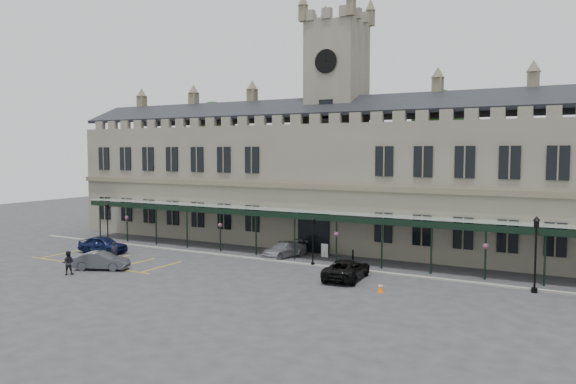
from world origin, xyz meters
The scene contains 21 objects.
ground centered at (0.00, 0.00, 0.00)m, with size 140.00×140.00×0.00m, color #303033.
station_building centered at (0.00, 15.91, 6.47)m, with size 60.00×10.36×17.30m.
clock_tower centered at (0.00, 16.00, 13.11)m, with size 5.60×5.60×24.80m.
canopy centered at (0.00, 7.46, 2.40)m, with size 50.00×4.10×4.30m.
kerb centered at (0.00, 5.50, 0.06)m, with size 60.00×0.40×0.12m, color gray.
parking_markings centered at (-14.00, -1.50, 0.00)m, with size 16.00×6.00×0.01m, color gold, non-canonical shape.
tree_behind_left centered at (-22.00, 25.00, 12.81)m, with size 6.00×6.00×16.00m.
tree_behind_mid centered at (8.00, 25.00, 12.81)m, with size 6.00×6.00×16.00m.
lamp_post_left centered at (-20.34, 4.85, 2.55)m, with size 0.41×0.41×4.30m.
lamp_post_mid centered at (2.65, 5.46, 2.44)m, with size 0.39×0.39×4.12m.
lamp_post_right centered at (19.60, 4.82, 3.08)m, with size 0.49×0.49×5.20m.
traffic_cone centered at (10.55, -0.15, 0.34)m, with size 0.43×0.43×0.69m.
sign_board centered at (1.85, 9.41, 0.58)m, with size 0.70×0.14×1.19m.
bollard_left centered at (-3.08, 9.92, 0.48)m, with size 0.17×0.17×0.97m, color black.
bollard_right centered at (4.53, 9.55, 0.43)m, with size 0.15×0.15×0.86m, color black.
car_left_a centered at (-17.10, 1.23, 0.79)m, with size 1.87×4.65×1.58m, color #0C1438.
car_left_b centered at (-11.50, -4.10, 0.72)m, with size 1.52×4.35×1.43m, color #3E4146.
car_taxi centered at (-1.33, 7.72, 0.68)m, with size 1.89×4.66×1.35m, color #9EA0A6.
car_van centered at (7.00, 2.37, 0.74)m, with size 2.47×5.35×1.49m, color black.
person_a centered at (-13.20, -1.12, 0.83)m, with size 0.61×0.40×1.66m, color black.
person_b centered at (-12.30, -6.66, 0.92)m, with size 0.89×0.69×1.83m, color black.
Camera 1 is at (23.16, -35.58, 9.52)m, focal length 35.00 mm.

